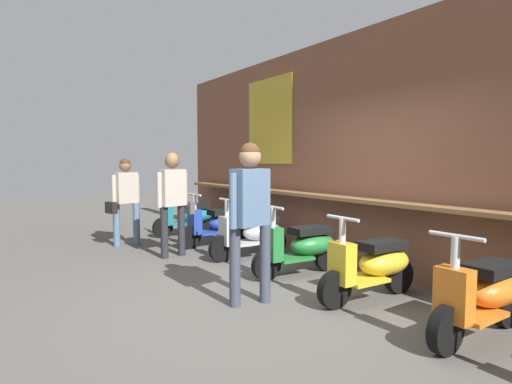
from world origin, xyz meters
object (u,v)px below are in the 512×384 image
scooter_silver (254,233)px  scooter_orange (484,294)px  scooter_yellow (374,265)px  shopper_passing (125,194)px  scooter_green (303,246)px  scooter_blue (218,224)px  shopper_with_handbag (173,194)px  shopper_browsing (250,205)px  scooter_teal (190,216)px

scooter_silver → scooter_orange: size_ratio=1.00×
scooter_yellow → scooter_orange: bearing=91.8°
scooter_yellow → shopper_passing: bearing=-70.3°
scooter_silver → scooter_green: size_ratio=1.00×
scooter_blue → scooter_yellow: same height
scooter_orange → shopper_with_handbag: shopper_with_handbag is taller
scooter_green → shopper_passing: shopper_passing is taller
scooter_yellow → scooter_blue: bearing=-88.2°
scooter_orange → shopper_passing: bearing=-77.2°
shopper_with_handbag → shopper_browsing: 2.59m
shopper_passing → shopper_with_handbag: bearing=2.5°
shopper_passing → scooter_silver: bearing=20.9°
shopper_browsing → shopper_passing: shopper_browsing is taller
scooter_green → shopper_passing: bearing=-62.3°
scooter_green → scooter_yellow: 1.23m
scooter_orange → shopper_browsing: 2.34m
scooter_orange → shopper_browsing: size_ratio=0.81×
scooter_silver → shopper_with_handbag: (-0.75, -1.05, 0.63)m
scooter_blue → shopper_browsing: 3.34m
scooter_teal → scooter_yellow: 4.88m
scooter_blue → shopper_passing: bearing=-32.5°
scooter_yellow → shopper_browsing: size_ratio=0.81×
scooter_teal → shopper_browsing: (4.26, -1.24, 0.70)m
scooter_silver → shopper_with_handbag: 1.44m
scooter_silver → scooter_orange: bearing=91.4°
scooter_silver → scooter_green: (1.23, -0.00, 0.00)m
scooter_teal → shopper_with_handbag: shopper_with_handbag is taller
scooter_yellow → shopper_browsing: 1.55m
scooter_silver → shopper_browsing: 2.32m
scooter_orange → shopper_browsing: bearing=-57.5°
shopper_with_handbag → shopper_browsing: bearing=162.2°
scooter_orange → shopper_passing: shopper_passing is taller
scooter_blue → shopper_browsing: size_ratio=0.81×
scooter_blue → scooter_silver: size_ratio=1.00×
scooter_blue → scooter_yellow: bearing=87.6°
scooter_teal → scooter_yellow: same height
scooter_silver → scooter_yellow: (2.46, -0.00, 0.00)m
scooter_teal → shopper_with_handbag: size_ratio=0.84×
scooter_silver → shopper_browsing: size_ratio=0.81×
scooter_green → scooter_orange: size_ratio=1.00×
scooter_silver → shopper_browsing: (1.83, -1.24, 0.70)m
scooter_blue → scooter_yellow: (3.65, 0.00, 0.00)m
shopper_with_handbag → scooter_teal: bearing=-45.6°
scooter_silver → scooter_yellow: size_ratio=1.00×
scooter_yellow → shopper_passing: (-4.49, -1.44, 0.56)m
scooter_teal → scooter_orange: size_ratio=1.00×
scooter_silver → scooter_green: bearing=91.4°
shopper_with_handbag → scooter_yellow: bearing=-175.4°
scooter_silver → shopper_with_handbag: size_ratio=0.84×
scooter_teal → scooter_green: size_ratio=1.00×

